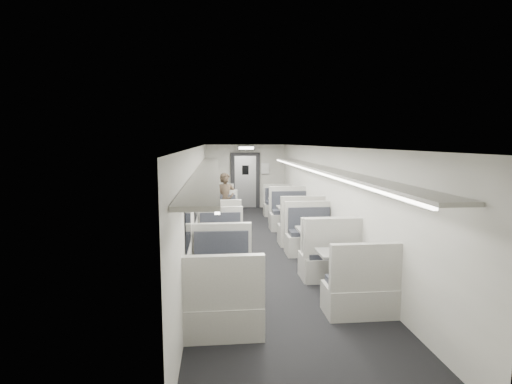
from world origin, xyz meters
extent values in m
cube|color=black|center=(0.00, 0.00, -0.06)|extent=(3.00, 12.00, 0.12)
cube|color=white|center=(0.00, 0.00, 2.46)|extent=(3.00, 12.00, 0.12)
cube|color=silver|center=(0.00, 6.06, 1.20)|extent=(3.00, 0.12, 2.40)
cube|color=silver|center=(0.00, -6.06, 1.20)|extent=(3.00, 0.12, 2.40)
cube|color=silver|center=(-1.56, 0.00, 1.20)|extent=(0.12, 12.00, 2.40)
cube|color=silver|center=(1.56, 0.00, 1.20)|extent=(0.12, 12.00, 2.40)
cube|color=#B1B0A6|center=(-1.00, 2.83, 0.21)|extent=(1.00, 0.55, 0.42)
cube|color=#21252C|center=(-1.00, 2.85, 0.47)|extent=(0.88, 0.44, 0.09)
cube|color=#B1B0A6|center=(-1.00, 2.62, 0.75)|extent=(1.00, 0.11, 0.66)
cube|color=#B1B0A6|center=(-1.00, 4.29, 0.21)|extent=(1.00, 0.55, 0.42)
cube|color=#21252C|center=(-1.00, 4.26, 0.47)|extent=(0.88, 0.44, 0.09)
cube|color=#B1B0A6|center=(-1.00, 4.50, 0.75)|extent=(1.00, 0.11, 0.66)
cylinder|color=silver|center=(-1.00, 3.56, 0.32)|extent=(0.09, 0.09, 0.65)
cylinder|color=silver|center=(-1.00, 3.56, 0.01)|extent=(0.34, 0.34, 0.03)
cube|color=gray|center=(-1.00, 3.56, 0.69)|extent=(0.83, 0.56, 0.04)
cube|color=#B1B0A6|center=(-1.00, 0.68, 0.22)|extent=(1.03, 0.58, 0.44)
cube|color=#21252C|center=(-1.00, 0.71, 0.49)|extent=(0.92, 0.46, 0.10)
cube|color=#B1B0A6|center=(-1.00, 0.47, 0.78)|extent=(1.03, 0.12, 0.68)
cube|color=#B1B0A6|center=(-1.00, 2.21, 0.22)|extent=(1.03, 0.58, 0.44)
cube|color=#21252C|center=(-1.00, 2.18, 0.49)|extent=(0.92, 0.46, 0.10)
cube|color=#B1B0A6|center=(-1.00, 2.42, 0.78)|extent=(1.03, 0.12, 0.68)
cylinder|color=silver|center=(-1.00, 1.44, 0.34)|extent=(0.10, 0.10, 0.67)
cylinder|color=silver|center=(-1.00, 1.44, 0.01)|extent=(0.35, 0.35, 0.03)
cube|color=gray|center=(-1.00, 1.44, 0.71)|extent=(0.86, 0.59, 0.04)
cube|color=#B1B0A6|center=(-1.00, -1.96, 0.21)|extent=(1.00, 0.56, 0.42)
cube|color=#21252C|center=(-1.00, -1.93, 0.47)|extent=(0.89, 0.44, 0.09)
cube|color=#B1B0A6|center=(-1.00, -2.16, 0.75)|extent=(1.00, 0.11, 0.66)
cube|color=#B1B0A6|center=(-1.00, -0.49, 0.21)|extent=(1.00, 0.56, 0.42)
cube|color=#21252C|center=(-1.00, -0.52, 0.47)|extent=(0.89, 0.44, 0.09)
cube|color=#B1B0A6|center=(-1.00, -0.28, 0.75)|extent=(1.00, 0.11, 0.66)
cylinder|color=silver|center=(-1.00, -1.22, 0.33)|extent=(0.09, 0.09, 0.65)
cylinder|color=silver|center=(-1.00, -1.22, 0.01)|extent=(0.34, 0.34, 0.03)
cube|color=gray|center=(-1.00, -1.22, 0.69)|extent=(0.83, 0.57, 0.04)
cube|color=#B1B0A6|center=(-1.00, -4.04, 0.22)|extent=(1.04, 0.58, 0.44)
cube|color=#21252C|center=(-1.00, -4.01, 0.49)|extent=(0.92, 0.46, 0.10)
cube|color=#B1B0A6|center=(-1.00, -4.25, 0.78)|extent=(1.04, 0.12, 0.69)
cube|color=#B1B0A6|center=(-1.00, -2.51, 0.22)|extent=(1.04, 0.58, 0.44)
cube|color=#21252C|center=(-1.00, -2.54, 0.49)|extent=(0.92, 0.46, 0.10)
cube|color=#B1B0A6|center=(-1.00, -2.30, 0.78)|extent=(1.04, 0.12, 0.69)
cylinder|color=silver|center=(-1.00, -3.27, 0.34)|extent=(0.10, 0.10, 0.68)
cylinder|color=silver|center=(-1.00, -3.27, 0.01)|extent=(0.35, 0.35, 0.03)
cube|color=gray|center=(-1.00, -3.27, 0.72)|extent=(0.86, 0.59, 0.04)
cube|color=#B1B0A6|center=(1.00, 2.84, 0.21)|extent=(0.97, 0.54, 0.41)
cube|color=#21252C|center=(1.00, 2.86, 0.46)|extent=(0.86, 0.43, 0.09)
cube|color=#B1B0A6|center=(1.00, 2.64, 0.73)|extent=(0.97, 0.11, 0.64)
cube|color=#B1B0A6|center=(1.00, 4.26, 0.21)|extent=(0.97, 0.54, 0.41)
cube|color=#21252C|center=(1.00, 4.24, 0.46)|extent=(0.86, 0.43, 0.09)
cube|color=#B1B0A6|center=(1.00, 4.46, 0.73)|extent=(0.97, 0.11, 0.64)
cylinder|color=silver|center=(1.00, 3.55, 0.32)|extent=(0.09, 0.09, 0.63)
cylinder|color=silver|center=(1.00, 3.55, 0.01)|extent=(0.33, 0.33, 0.03)
cube|color=gray|center=(1.00, 3.55, 0.67)|extent=(0.81, 0.55, 0.04)
cube|color=#B1B0A6|center=(1.00, 0.42, 0.24)|extent=(1.13, 0.63, 0.48)
cube|color=#21252C|center=(1.00, 0.45, 0.53)|extent=(1.00, 0.50, 0.11)
cube|color=#B1B0A6|center=(1.00, 0.19, 0.85)|extent=(1.13, 0.13, 0.75)
cube|color=#B1B0A6|center=(1.00, 2.09, 0.24)|extent=(1.13, 0.63, 0.48)
cube|color=#21252C|center=(1.00, 2.05, 0.53)|extent=(1.00, 0.50, 0.11)
cube|color=#B1B0A6|center=(1.00, 2.31, 0.85)|extent=(1.13, 0.13, 0.75)
cylinder|color=silver|center=(1.00, 1.25, 0.37)|extent=(0.11, 0.11, 0.74)
cylinder|color=silver|center=(1.00, 1.25, 0.02)|extent=(0.38, 0.38, 0.03)
cube|color=gray|center=(1.00, 1.25, 0.78)|extent=(0.94, 0.64, 0.04)
cube|color=#B1B0A6|center=(1.00, -2.04, 0.23)|extent=(1.08, 0.60, 0.46)
cube|color=#21252C|center=(1.00, -2.01, 0.51)|extent=(0.96, 0.48, 0.10)
cube|color=#B1B0A6|center=(1.00, -2.26, 0.81)|extent=(1.08, 0.12, 0.71)
cube|color=#B1B0A6|center=(1.00, -0.46, 0.23)|extent=(1.08, 0.60, 0.46)
cube|color=#21252C|center=(1.00, -0.49, 0.51)|extent=(0.96, 0.48, 0.10)
cube|color=#B1B0A6|center=(1.00, -0.24, 0.81)|extent=(1.08, 0.12, 0.71)
cylinder|color=silver|center=(1.00, -1.25, 0.35)|extent=(0.10, 0.10, 0.70)
cylinder|color=silver|center=(1.00, -1.25, 0.02)|extent=(0.37, 0.37, 0.03)
cube|color=gray|center=(1.00, -1.25, 0.74)|extent=(0.90, 0.61, 0.04)
cube|color=#B1B0A6|center=(1.00, -3.61, 0.22)|extent=(1.03, 0.57, 0.44)
cube|color=#21252C|center=(1.00, -3.58, 0.48)|extent=(0.91, 0.45, 0.10)
cube|color=#B1B0A6|center=(1.00, -3.82, 0.77)|extent=(1.03, 0.12, 0.68)
cube|color=#B1B0A6|center=(1.00, -2.10, 0.22)|extent=(1.03, 0.57, 0.44)
cube|color=#21252C|center=(1.00, -2.13, 0.48)|extent=(0.91, 0.45, 0.10)
cube|color=#B1B0A6|center=(1.00, -1.89, 0.77)|extent=(1.03, 0.12, 0.68)
cylinder|color=silver|center=(1.00, -2.85, 0.33)|extent=(0.10, 0.10, 0.67)
cylinder|color=silver|center=(1.00, -2.85, 0.01)|extent=(0.35, 0.35, 0.03)
cube|color=gray|center=(1.00, -2.85, 0.71)|extent=(0.85, 0.58, 0.04)
imported|color=black|center=(-0.82, 2.37, 0.81)|extent=(0.66, 0.51, 1.62)
cube|color=black|center=(-1.49, 3.40, 1.35)|extent=(0.02, 1.18, 0.84)
cube|color=black|center=(-1.49, 1.20, 1.35)|extent=(0.02, 1.18, 0.84)
cube|color=black|center=(-1.49, -1.00, 1.35)|extent=(0.02, 1.18, 0.84)
cube|color=black|center=(-1.49, -3.20, 1.35)|extent=(0.02, 1.18, 0.84)
cube|color=#B1B0A6|center=(-1.26, -0.30, 1.92)|extent=(0.46, 10.40, 0.05)
cube|color=white|center=(-1.06, -0.30, 1.87)|extent=(0.05, 10.20, 0.04)
cube|color=#B1B0A6|center=(1.26, -0.30, 1.92)|extent=(0.46, 10.40, 0.05)
cube|color=white|center=(1.06, -0.30, 1.87)|extent=(0.05, 10.20, 0.04)
cube|color=black|center=(0.00, 5.94, 1.05)|extent=(1.10, 0.10, 2.10)
cube|color=silver|center=(0.00, 5.91, 1.00)|extent=(0.80, 0.05, 1.95)
cube|color=black|center=(0.00, 5.87, 1.45)|extent=(0.25, 0.02, 0.35)
cube|color=black|center=(0.00, 5.45, 2.28)|extent=(0.62, 0.10, 0.16)
cube|color=white|center=(0.00, 5.39, 2.28)|extent=(0.54, 0.02, 0.10)
cube|color=silver|center=(0.75, 5.92, 1.50)|extent=(0.32, 0.02, 0.40)
camera|label=1|loc=(-1.06, -9.04, 2.52)|focal=28.00mm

